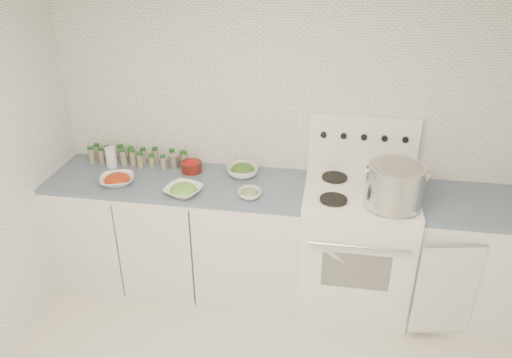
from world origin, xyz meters
name	(u,v)px	position (x,y,z in m)	size (l,w,h in m)	color
room_walls	(267,185)	(0.00, 0.00, 1.56)	(3.54, 3.04, 2.52)	white
counter_left	(181,232)	(-0.82, 1.19, 0.45)	(1.85, 0.62, 0.90)	white
stove	(355,243)	(0.48, 1.19, 0.50)	(0.76, 0.70, 1.36)	white
counter_right	(473,259)	(1.30, 1.19, 0.45)	(0.89, 0.71, 0.90)	white
stock_pot	(395,184)	(0.67, 1.00, 1.09)	(0.38, 0.36, 0.27)	silver
bowl_tomato	(117,180)	(-1.22, 1.06, 0.93)	(0.30, 0.30, 0.08)	white
bowl_snowpea	(184,190)	(-0.71, 0.99, 0.93)	(0.30, 0.30, 0.08)	white
bowl_broccoli	(243,170)	(-0.37, 1.33, 0.94)	(0.29, 0.29, 0.09)	white
bowl_zucchini	(250,193)	(-0.26, 1.02, 0.93)	(0.17, 0.17, 0.07)	white
bowl_pepper	(192,166)	(-0.75, 1.34, 0.95)	(0.15, 0.15, 0.09)	#54150E
salt_canister	(111,157)	(-1.37, 1.32, 0.98)	(0.08, 0.08, 0.16)	white
tin_can	(174,161)	(-0.90, 1.38, 0.95)	(0.08, 0.08, 0.10)	gray
spice_cluster	(133,156)	(-1.23, 1.40, 0.96)	(0.76, 0.16, 0.14)	gray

